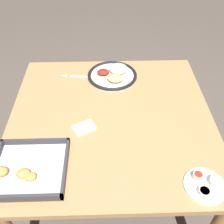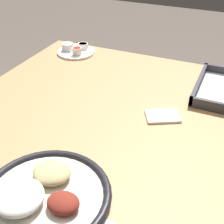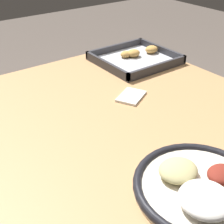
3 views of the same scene
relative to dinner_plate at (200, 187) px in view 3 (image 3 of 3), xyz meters
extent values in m
cube|color=#AD7F51|center=(0.02, 0.34, -0.03)|extent=(1.03, 1.02, 0.03)
cylinder|color=#AD7F51|center=(0.48, 0.80, -0.39)|extent=(0.06, 0.06, 0.69)
cylinder|color=beige|center=(0.00, 0.00, -0.01)|extent=(0.29, 0.29, 0.01)
torus|color=black|center=(0.00, 0.00, 0.00)|extent=(0.30, 0.30, 0.02)
ellipsoid|color=white|center=(-0.03, -0.04, 0.02)|extent=(0.11, 0.11, 0.04)
ellipsoid|color=maroon|center=(0.06, -0.01, 0.01)|extent=(0.07, 0.06, 0.03)
ellipsoid|color=tan|center=(-0.01, 0.06, 0.01)|extent=(0.09, 0.08, 0.03)
cube|color=#333338|center=(0.37, 0.65, -0.01)|extent=(0.31, 0.29, 0.01)
cube|color=silver|center=(0.37, 0.65, -0.01)|extent=(0.28, 0.26, 0.00)
cube|color=#333338|center=(0.37, 0.52, 0.01)|extent=(0.31, 0.01, 0.03)
cube|color=#333338|center=(0.37, 0.79, 0.01)|extent=(0.31, 0.01, 0.03)
cube|color=#333338|center=(0.22, 0.65, 0.01)|extent=(0.01, 0.29, 0.03)
cube|color=#333338|center=(0.51, 0.65, 0.01)|extent=(0.01, 0.29, 0.03)
ellipsoid|color=#C18E47|center=(0.48, 0.67, 0.01)|extent=(0.06, 0.05, 0.03)
ellipsoid|color=#C18E47|center=(0.35, 0.70, 0.01)|extent=(0.05, 0.04, 0.03)
ellipsoid|color=#C18E47|center=(0.38, 0.69, 0.01)|extent=(0.06, 0.05, 0.03)
cube|color=white|center=(0.15, 0.42, -0.01)|extent=(0.12, 0.11, 0.01)
camera|label=1|loc=(0.04, 1.29, 0.91)|focal=42.00mm
camera|label=2|loc=(0.33, -0.37, 0.53)|focal=50.00mm
camera|label=3|loc=(-0.44, -0.28, 0.49)|focal=50.00mm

